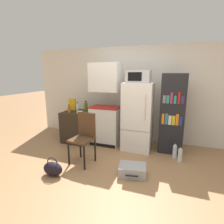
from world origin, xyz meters
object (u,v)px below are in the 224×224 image
at_px(bottle_amber_beer, 69,110).
at_px(handbag, 53,169).
at_px(bottle_olive_oil, 86,107).
at_px(water_bottle_front, 175,151).
at_px(water_bottle_middle, 180,155).
at_px(bookshelf, 172,114).
at_px(side_table, 77,126).
at_px(bowl, 80,112).
at_px(cereal_box, 72,104).
at_px(chair, 84,133).
at_px(kitchen_hutch, 105,108).
at_px(refrigerator, 138,117).
at_px(bottle_milk_white, 77,107).
at_px(suitcase_large_flat, 132,170).

distance_m(bottle_amber_beer, handbag, 1.61).
height_order(bottle_olive_oil, water_bottle_front, bottle_olive_oil).
bearing_deg(water_bottle_middle, bookshelf, 115.19).
bearing_deg(bottle_amber_beer, handbag, -69.49).
bearing_deg(handbag, bottle_olive_oil, 98.40).
bearing_deg(bookshelf, water_bottle_middle, -64.81).
distance_m(side_table, bowl, 0.46).
xyz_separation_m(bottle_olive_oil, bowl, (-0.01, -0.30, -0.09)).
bearing_deg(cereal_box, chair, -49.18).
bearing_deg(cereal_box, water_bottle_front, -6.99).
xyz_separation_m(kitchen_hutch, refrigerator, (0.81, -0.04, -0.14)).
distance_m(bottle_milk_white, chair, 1.32).
distance_m(bottle_amber_beer, chair, 1.09).
distance_m(refrigerator, bottle_olive_oil, 1.40).
xyz_separation_m(chair, handbag, (-0.28, -0.64, -0.46)).
distance_m(bottle_olive_oil, water_bottle_middle, 2.50).
xyz_separation_m(cereal_box, water_bottle_middle, (2.72, -0.46, -0.79)).
bearing_deg(water_bottle_front, bottle_olive_oil, 171.23).
relative_size(bookshelf, water_bottle_middle, 5.17).
bearing_deg(bottle_amber_beer, bookshelf, 8.70).
bearing_deg(bottle_amber_beer, suitcase_large_flat, -25.60).
bearing_deg(refrigerator, bookshelf, 7.92).
relative_size(bottle_milk_white, suitcase_large_flat, 0.42).
height_order(bottle_olive_oil, cereal_box, cereal_box).
height_order(refrigerator, bowl, refrigerator).
height_order(bookshelf, suitcase_large_flat, bookshelf).
relative_size(side_table, bottle_amber_beer, 3.76).
bearing_deg(chair, cereal_box, 138.17).
xyz_separation_m(bowl, water_bottle_front, (2.24, -0.04, -0.66)).
xyz_separation_m(bowl, suitcase_large_flat, (1.56, -0.95, -0.72)).
distance_m(bookshelf, cereal_box, 2.51).
bearing_deg(bottle_amber_beer, water_bottle_middle, -1.79).
distance_m(suitcase_large_flat, water_bottle_middle, 1.11).
height_order(side_table, water_bottle_middle, side_table).
height_order(kitchen_hutch, bottle_olive_oil, kitchen_hutch).
distance_m(bottle_milk_white, bowl, 0.34).
bearing_deg(suitcase_large_flat, cereal_box, 137.24).
bearing_deg(water_bottle_middle, kitchen_hutch, 167.60).
height_order(bottle_milk_white, chair, bottle_milk_white).
height_order(side_table, bottle_olive_oil, bottle_olive_oil).
height_order(refrigerator, bottle_olive_oil, refrigerator).
relative_size(bowl, chair, 0.16).
bearing_deg(cereal_box, kitchen_hutch, -4.19).
bearing_deg(water_bottle_front, handbag, -144.95).
distance_m(side_table, suitcase_large_flat, 2.05).
bearing_deg(water_bottle_front, side_table, 176.05).
relative_size(bottle_milk_white, bottle_amber_beer, 1.03).
xyz_separation_m(bottle_amber_beer, suitcase_large_flat, (1.79, -0.86, -0.78)).
height_order(refrigerator, handbag, refrigerator).
height_order(refrigerator, water_bottle_front, refrigerator).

